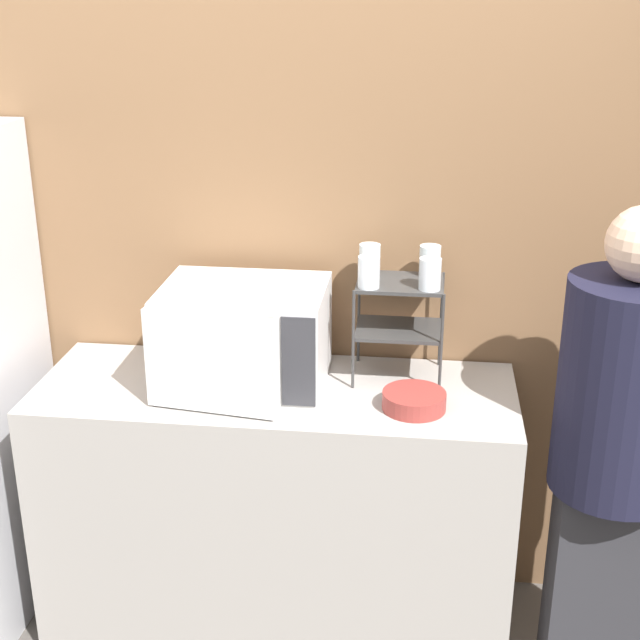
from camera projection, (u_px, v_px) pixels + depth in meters
wall_back at (289, 253)px, 3.15m from camera, size 8.00×0.06×2.60m
counter at (277, 507)px, 3.13m from camera, size 1.60×0.59×0.93m
microwave at (243, 337)px, 2.94m from camera, size 0.54×0.48×0.34m
dish_rack at (399, 308)px, 2.96m from camera, size 0.30×0.23×0.34m
glass_front_left at (369, 272)px, 2.85m from camera, size 0.07×0.07×0.10m
glass_back_right at (430, 261)px, 2.97m from camera, size 0.07×0.07×0.10m
glass_front_right at (430, 274)px, 2.84m from camera, size 0.07×0.07×0.10m
glass_back_left at (370, 259)px, 2.98m from camera, size 0.07×0.07×0.10m
bowl at (414, 401)px, 2.81m from camera, size 0.20×0.20×0.06m
person at (619, 436)px, 2.74m from camera, size 0.41×0.41×1.62m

